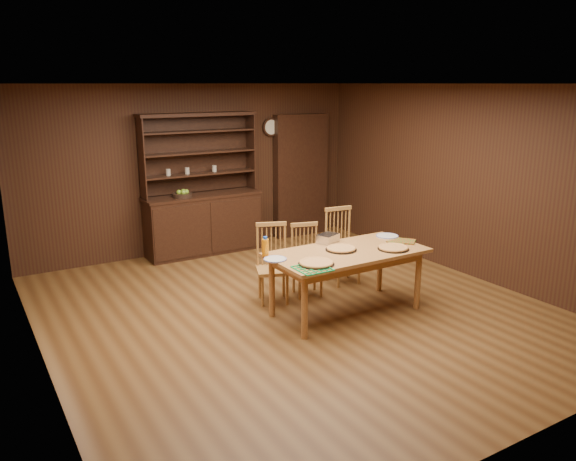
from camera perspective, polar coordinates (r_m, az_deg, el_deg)
floor at (r=6.71m, az=0.81°, el=-8.11°), size 6.00×6.00×0.00m
room_shell at (r=6.27m, az=0.86°, el=5.30°), size 6.00×6.00×6.00m
china_hutch at (r=8.87m, az=-8.65°, el=1.48°), size 1.84×0.52×2.17m
doorway at (r=9.77m, az=1.28°, el=5.59°), size 1.00×0.18×2.10m
wall_clock at (r=9.44m, az=-1.75°, el=10.46°), size 0.30×0.05×0.30m
dining_table at (r=6.47m, az=6.00°, el=-2.80°), size 1.81×0.91×0.75m
chair_left at (r=6.86m, az=-1.60°, el=-3.03°), size 0.51×0.50×0.97m
chair_center at (r=7.09m, az=1.84°, el=-2.73°), size 0.45×0.44×0.91m
chair_right at (r=7.54m, az=5.40°, el=-1.26°), size 0.46×0.44×1.01m
pizza_left at (r=5.94m, az=2.89°, el=-3.30°), size 0.39×0.39×0.04m
pizza_right at (r=6.58m, az=10.65°, el=-1.74°), size 0.36×0.36×0.04m
pizza_center at (r=6.46m, az=5.42°, el=-1.85°), size 0.36×0.36×0.04m
cooling_rack at (r=5.80m, az=2.50°, el=-3.86°), size 0.42×0.42×0.01m
plate_left at (r=6.09m, az=-1.32°, el=-2.92°), size 0.25×0.25×0.02m
plate_right at (r=7.11m, az=10.05°, el=-0.54°), size 0.28×0.28×0.02m
foil_dish at (r=6.75m, az=4.08°, el=-0.79°), size 0.31×0.27×0.10m
juice_bottle at (r=6.21m, az=-2.32°, el=-1.69°), size 0.08×0.08×0.22m
pot_holder_a at (r=6.91m, az=11.85°, el=-1.08°), size 0.31×0.31×0.02m
pot_holder_b at (r=6.84m, az=11.01°, el=-1.21°), size 0.20×0.20×0.01m
fruit_bowl at (r=8.61m, az=-10.67°, el=3.62°), size 0.30×0.30×0.12m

